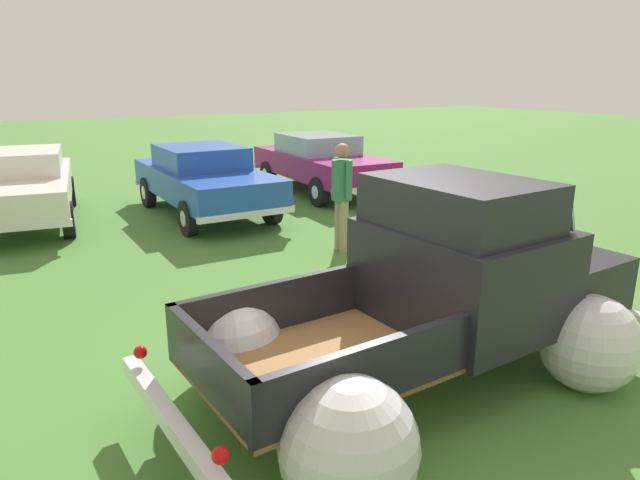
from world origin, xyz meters
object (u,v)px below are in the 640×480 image
at_px(show_car_1, 204,178).
at_px(lane_cone_0, 426,240).
at_px(spectator_0, 342,190).
at_px(vintage_pickup_truck, 439,303).
at_px(show_car_2, 320,161).
at_px(show_car_0, 21,184).

height_order(show_car_1, lane_cone_0, show_car_1).
bearing_deg(show_car_1, spectator_0, 15.92).
bearing_deg(vintage_pickup_truck, spectator_0, 66.85).
distance_m(show_car_1, show_car_2, 3.45).
height_order(show_car_1, spectator_0, spectator_0).
bearing_deg(show_car_2, vintage_pickup_truck, -21.64).
relative_size(vintage_pickup_truck, lane_cone_0, 7.49).
bearing_deg(show_car_1, lane_cone_0, 22.46).
distance_m(show_car_1, spectator_0, 3.82).
distance_m(vintage_pickup_truck, spectator_0, 4.23).
height_order(vintage_pickup_truck, spectator_0, vintage_pickup_truck).
xyz_separation_m(vintage_pickup_truck, show_car_2, (3.70, 8.52, 0.03)).
bearing_deg(vintage_pickup_truck, show_car_1, 84.00).
bearing_deg(show_car_2, show_car_1, -73.19).
xyz_separation_m(vintage_pickup_truck, lane_cone_0, (2.35, 2.90, -0.45)).
xyz_separation_m(show_car_0, spectator_0, (4.42, -4.77, 0.24)).
bearing_deg(show_car_1, vintage_pickup_truck, -3.10).
height_order(spectator_0, lane_cone_0, spectator_0).
relative_size(vintage_pickup_truck, show_car_2, 1.05).
bearing_deg(spectator_0, show_car_0, 137.72).
height_order(show_car_2, lane_cone_0, show_car_2).
bearing_deg(show_car_0, show_car_2, 96.13).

